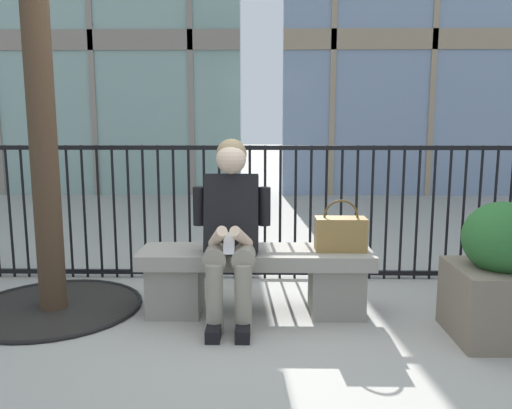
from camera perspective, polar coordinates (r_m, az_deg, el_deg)
ground_plane at (r=3.64m, az=-0.03°, el=-12.00°), size 60.00×60.00×0.00m
stone_bench at (r=3.55m, az=-0.03°, el=-7.91°), size 1.60×0.44×0.45m
seated_person_with_phone at (r=3.34m, az=-2.84°, el=-2.30°), size 0.52×0.66×1.21m
handbag_on_bench at (r=3.50m, az=9.51°, el=-3.19°), size 0.34×0.17×0.35m
plaza_railing at (r=4.26m, az=0.16°, el=-0.88°), size 8.58×0.04×1.13m
planter at (r=3.44m, az=25.80°, el=-7.30°), size 0.55×0.55×0.85m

